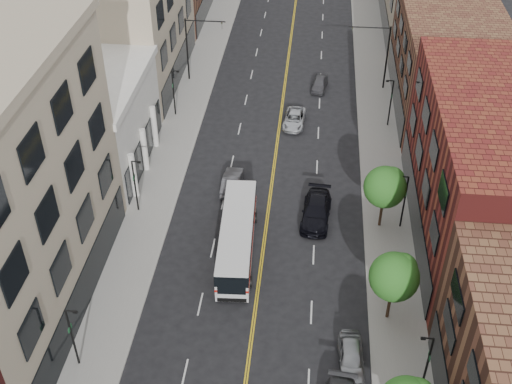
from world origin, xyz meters
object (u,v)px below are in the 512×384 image
(car_lane_b, at_px, (294,119))
(car_lane_c, at_px, (320,84))
(car_lane_behind, at_px, (232,181))
(city_bus, at_px, (237,236))
(car_parked_far, at_px, (351,357))
(car_lane_a, at_px, (316,211))

(car_lane_b, height_order, car_lane_c, car_lane_c)
(car_lane_c, bearing_deg, car_lane_behind, -103.34)
(car_lane_behind, xyz_separation_m, car_lane_b, (4.98, 11.39, -0.08))
(city_bus, relative_size, car_lane_b, 2.45)
(car_lane_b, bearing_deg, car_parked_far, -75.85)
(car_parked_far, height_order, car_lane_behind, car_parked_far)
(car_parked_far, bearing_deg, city_bus, 128.75)
(car_lane_behind, xyz_separation_m, car_lane_c, (7.39, 19.28, -0.07))
(city_bus, distance_m, car_lane_b, 19.97)
(car_parked_far, bearing_deg, car_lane_a, 98.01)
(car_parked_far, height_order, car_lane_c, car_parked_far)
(car_parked_far, xyz_separation_m, car_lane_a, (-2.61, 14.71, 0.10))
(car_lane_a, xyz_separation_m, car_lane_c, (-0.15, 22.86, -0.17))
(car_lane_a, bearing_deg, car_lane_c, 94.61)
(car_lane_behind, bearing_deg, car_lane_c, -109.78)
(car_lane_behind, height_order, car_lane_b, car_lane_behind)
(city_bus, distance_m, car_parked_far, 13.30)
(car_parked_far, relative_size, car_lane_a, 0.74)
(city_bus, relative_size, car_parked_far, 2.68)
(city_bus, distance_m, car_lane_a, 7.70)
(city_bus, relative_size, car_lane_a, 1.99)
(city_bus, relative_size, car_lane_c, 2.95)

